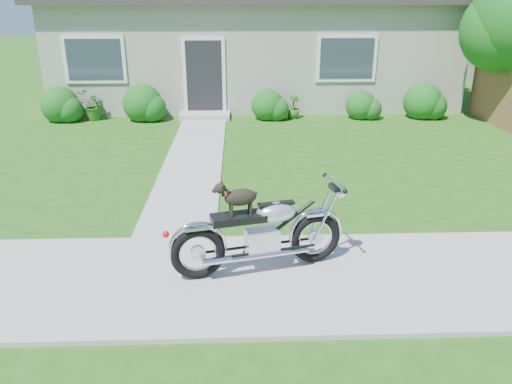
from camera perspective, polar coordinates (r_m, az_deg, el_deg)
ground at (r=6.22m, az=3.38°, el=-9.81°), size 80.00×80.00×0.00m
sidewalk at (r=6.21m, az=3.38°, el=-9.65°), size 24.00×2.20×0.04m
walkway at (r=10.82m, az=-7.00°, el=4.06°), size 1.20×8.00×0.03m
house at (r=17.33m, az=-0.24°, el=17.95°), size 12.60×7.03×4.50m
shrub_row at (r=14.07m, az=-1.79°, el=10.01°), size 11.13×1.08×1.08m
potted_plant_left at (r=14.69m, az=-18.15°, el=9.37°), size 0.91×0.95×0.81m
potted_plant_right at (r=14.22m, az=4.28°, el=9.70°), size 0.52×0.52×0.67m
motorcycle_with_dog at (r=6.08m, az=0.61°, el=-4.53°), size 2.19×0.83×1.20m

